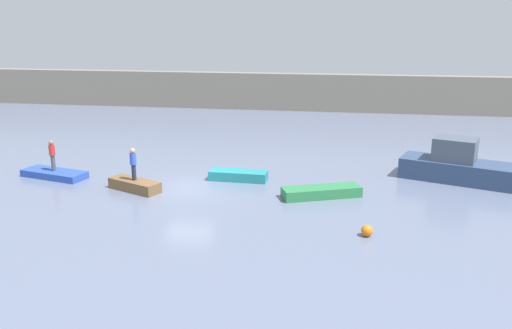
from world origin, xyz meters
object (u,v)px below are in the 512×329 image
Objects in this scene: rowboat_blue at (54,174)px; rowboat_teal at (238,175)px; rowboat_brown at (135,185)px; person_red_shirt at (52,154)px; person_blue_shirt at (133,162)px; rowboat_green at (321,192)px; motorboat at (460,166)px; mooring_buoy at (367,231)px.

rowboat_teal is at bearing 20.25° from rowboat_blue.
person_red_shirt reaches higher than rowboat_brown.
rowboat_blue is 2.23× the size of person_blue_shirt.
rowboat_teal is 0.81× the size of rowboat_green.
rowboat_brown is 0.92× the size of rowboat_teal.
rowboat_blue is at bearing 0.00° from person_red_shirt.
motorboat reaches higher than mooring_buoy.
rowboat_brown is at bearing -165.18° from motorboat.
person_red_shirt is at bearing -172.26° from motorboat.
rowboat_green reaches higher than mooring_buoy.
person_red_shirt is at bearing 164.78° from person_blue_shirt.
person_blue_shirt reaches higher than person_red_shirt.
motorboat is 17.06m from person_blue_shirt.
rowboat_brown is at bearing 161.01° from rowboat_green.
rowboat_brown reaches higher than rowboat_teal.
rowboat_blue is 1.29× the size of rowboat_brown.
motorboat is 2.12× the size of rowboat_teal.
person_red_shirt is 17.47m from mooring_buoy.
rowboat_green is at bearing -3.61° from person_red_shirt.
rowboat_teal is at bearing -171.30° from motorboat.
person_blue_shirt is 12.12m from mooring_buoy.
rowboat_blue is at bearing 154.36° from rowboat_green.
person_red_shirt is (-10.02, -1.16, 1.08)m from rowboat_teal.
rowboat_green is 4.96m from mooring_buoy.
rowboat_blue is (-21.68, -2.95, -0.63)m from motorboat.
rowboat_brown is at bearing 160.46° from mooring_buoy.
person_red_shirt is (-14.55, 0.92, 1.08)m from rowboat_green.
rowboat_teal is at bearing 133.31° from rowboat_green.
rowboat_teal reaches higher than rowboat_green.
person_blue_shirt is (-16.48, -4.36, 0.65)m from motorboat.
rowboat_blue is 0.96× the size of rowboat_green.
motorboat is 3.87× the size of person_red_shirt.
motorboat is at bearing 14.82° from person_blue_shirt.
rowboat_blue is at bearing 161.79° from mooring_buoy.
person_red_shirt reaches higher than rowboat_blue.
rowboat_brown reaches higher than rowboat_blue.
person_blue_shirt reaches higher than rowboat_blue.
rowboat_green is (4.53, -2.08, -0.00)m from rowboat_teal.
rowboat_green is (14.55, -0.92, 0.06)m from rowboat_blue.
motorboat reaches higher than person_red_shirt.
rowboat_brown reaches higher than rowboat_green.
mooring_buoy is (16.56, -5.45, -1.10)m from person_red_shirt.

